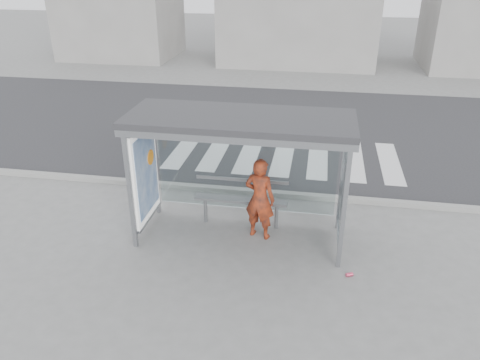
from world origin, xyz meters
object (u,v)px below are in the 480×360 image
bus_shelter (221,146)px  soda_can (349,275)px  bench (241,200)px  person (260,199)px

bus_shelter → soda_can: 3.39m
bus_shelter → bench: size_ratio=2.14×
bus_shelter → bench: bearing=55.1°
bus_shelter → bench: (0.30, 0.43, -1.38)m
bus_shelter → soda_can: size_ratio=33.05×
bench → bus_shelter: bearing=-124.9°
bus_shelter → person: bearing=3.3°
person → bench: 0.66m
bus_shelter → person: (0.76, 0.04, -1.11)m
person → bench: person is taller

